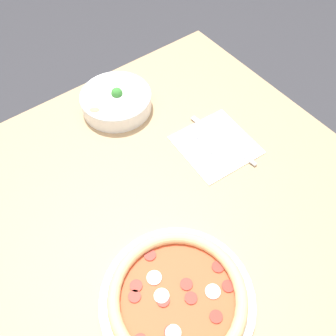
{
  "coord_description": "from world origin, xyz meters",
  "views": [
    {
      "loc": [
        -0.17,
        -0.39,
        1.55
      ],
      "look_at": [
        0.16,
        0.04,
        0.79
      ],
      "focal_mm": 40.0,
      "sensor_mm": 36.0,
      "label": 1
    }
  ],
  "objects_px": {
    "bowl": "(116,100)",
    "fork": "(208,149)",
    "knife": "(225,142)",
    "pizza": "(177,298)"
  },
  "relations": [
    {
      "from": "fork",
      "to": "knife",
      "type": "relative_size",
      "value": 0.76
    },
    {
      "from": "pizza",
      "to": "bowl",
      "type": "bearing_deg",
      "value": 69.92
    },
    {
      "from": "bowl",
      "to": "knife",
      "type": "xyz_separation_m",
      "value": [
        0.16,
        -0.29,
        -0.02
      ]
    },
    {
      "from": "bowl",
      "to": "fork",
      "type": "bearing_deg",
      "value": -68.86
    },
    {
      "from": "pizza",
      "to": "fork",
      "type": "relative_size",
      "value": 1.83
    },
    {
      "from": "fork",
      "to": "pizza",
      "type": "bearing_deg",
      "value": 124.23
    },
    {
      "from": "fork",
      "to": "knife",
      "type": "height_order",
      "value": "same"
    },
    {
      "from": "knife",
      "to": "bowl",
      "type": "bearing_deg",
      "value": 23.06
    },
    {
      "from": "pizza",
      "to": "bowl",
      "type": "relative_size",
      "value": 1.58
    },
    {
      "from": "fork",
      "to": "knife",
      "type": "xyz_separation_m",
      "value": [
        0.05,
        -0.01,
        -0.0
      ]
    }
  ]
}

